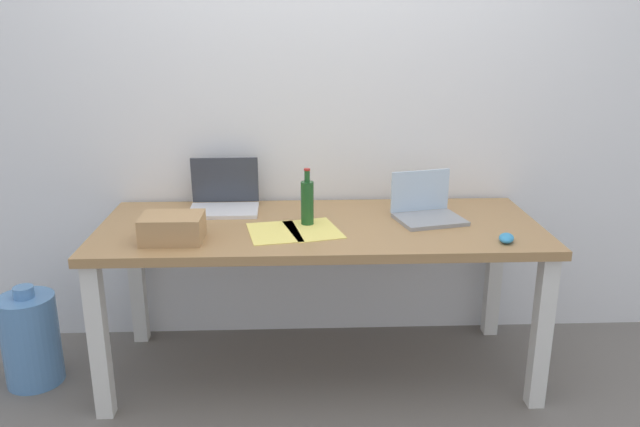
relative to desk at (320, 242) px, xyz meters
The scene contains 11 objects.
ground_plane 0.65m from the desk, ahead, with size 8.00×8.00×0.00m, color slate.
back_wall 0.79m from the desk, 90.00° to the left, with size 5.20×0.08×2.60m, color white.
desk is the anchor object (origin of this frame).
laptop_left 0.53m from the desk, 152.19° to the left, with size 0.33×0.25×0.24m.
laptop_right 0.51m from the desk, ahead, with size 0.33×0.30×0.21m.
beer_bottle 0.20m from the desk, behind, with size 0.06×0.06×0.26m.
computer_mouse 0.81m from the desk, 19.29° to the right, with size 0.06×0.10×0.03m, color #338CC6.
cardboard_box 0.66m from the desk, 162.72° to the right, with size 0.25×0.19×0.11m, color tan.
paper_sheet_center 0.12m from the desk, 112.45° to the right, with size 0.21×0.30×0.00m, color #F4E06B.
paper_yellow_folder 0.25m from the desk, 151.53° to the right, with size 0.21×0.30×0.00m, color #F4E06B.
water_cooler_jug 1.40m from the desk, behind, with size 0.25×0.25×0.48m.
Camera 1 is at (-0.11, -2.68, 1.62)m, focal length 35.31 mm.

